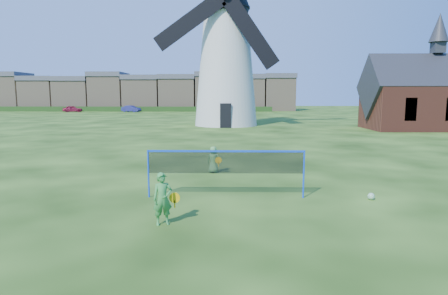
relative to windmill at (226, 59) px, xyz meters
name	(u,v)px	position (x,y,z in m)	size (l,w,h in m)	color
ground	(218,193)	(0.08, -29.30, -7.18)	(220.00, 220.00, 0.00)	black
windmill	(226,59)	(0.00, 0.00, 0.00)	(14.69, 6.83, 20.52)	silver
chapel	(434,98)	(20.19, -4.63, -4.10)	(12.98, 6.29, 10.98)	brown
badminton_net	(226,163)	(0.35, -29.79, -6.04)	(5.05, 0.05, 1.55)	blue
player_girl	(163,199)	(-1.22, -32.41, -6.51)	(0.71, 0.47, 1.35)	#388E3E
player_boy	(213,160)	(-0.22, -25.86, -6.61)	(0.68, 0.51, 1.14)	#549C4B
play_ball	(371,196)	(4.97, -29.98, -7.07)	(0.22, 0.22, 0.22)	green
terraced_houses	(145,92)	(-18.66, 42.70, -3.19)	(66.56, 8.40, 8.35)	tan
hedge	(123,109)	(-21.92, 36.70, -6.68)	(62.00, 0.80, 1.00)	#193814
car_left	(73,109)	(-31.02, 33.26, -6.55)	(1.49, 3.71, 1.26)	maroon
car_right	(131,109)	(-19.44, 33.86, -6.54)	(1.37, 3.93, 1.30)	navy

